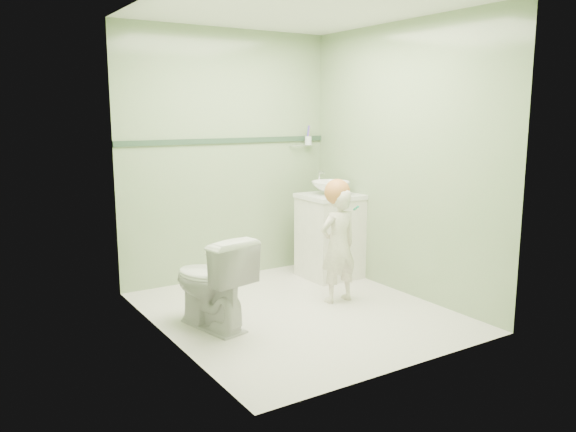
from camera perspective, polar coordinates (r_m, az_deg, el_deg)
ground at (r=4.80m, az=0.97°, el=-9.47°), size 2.50×2.50×0.00m
room_shell at (r=4.54m, az=1.02°, el=4.94°), size 2.50×2.54×2.40m
trim_stripe at (r=5.60m, az=-6.02°, el=7.45°), size 2.20×0.02×0.05m
vanity at (r=5.70m, az=4.18°, el=-2.11°), size 0.52×0.50×0.80m
counter at (r=5.63m, az=4.24°, el=1.97°), size 0.54×0.52×0.04m
basin at (r=5.62m, az=4.25°, el=2.81°), size 0.37×0.37×0.13m
faucet at (r=5.76m, az=3.16°, el=3.81°), size 0.03×0.13×0.18m
cup_holder at (r=6.00m, az=1.95°, el=7.50°), size 0.26×0.07×0.21m
toilet at (r=4.41m, az=-7.66°, el=-6.47°), size 0.55×0.78×0.72m
toddler at (r=4.94m, az=5.01°, el=-2.94°), size 0.36×0.24×0.99m
hair_cap at (r=4.87m, az=4.91°, el=2.40°), size 0.22×0.22×0.22m
teal_toothbrush at (r=4.82m, az=6.67°, el=0.83°), size 0.11×0.13×0.08m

